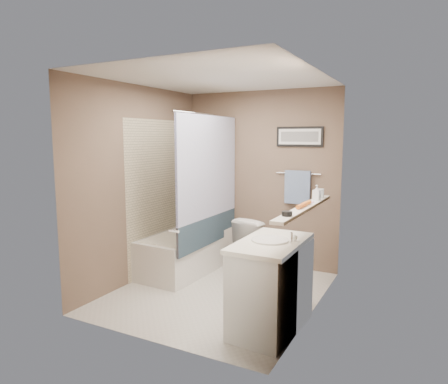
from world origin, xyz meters
The scene contains 33 objects.
ground centered at (0.00, 0.00, 0.00)m, with size 2.50×2.50×0.00m, color beige.
ceiling centered at (0.00, 0.00, 2.38)m, with size 2.20×2.50×0.04m, color silver.
wall_back centered at (0.00, 1.23, 1.20)m, with size 2.20×0.04×2.40m, color brown.
wall_front centered at (0.00, -1.23, 1.20)m, with size 2.20×0.04×2.40m, color brown.
wall_left centered at (-1.08, 0.00, 1.20)m, with size 0.04×2.50×2.40m, color brown.
wall_right centered at (1.08, 0.00, 1.20)m, with size 0.04×2.50×2.40m, color brown.
tile_surround centered at (-1.09, 0.50, 1.00)m, with size 0.02×1.55×2.00m, color #C0B291.
curtain_rod centered at (-0.40, 0.50, 2.05)m, with size 0.02×0.02×1.55m, color silver.
curtain_upper centered at (-0.40, 0.50, 1.40)m, with size 0.03×1.45×1.28m, color silver.
curtain_lower centered at (-0.40, 0.50, 0.58)m, with size 0.03×1.45×0.36m, color #2A3F4E.
mirror centered at (1.09, -0.15, 1.62)m, with size 0.02×1.60×1.00m, color silver.
shelf centered at (1.04, -0.15, 1.10)m, with size 0.12×1.60×0.03m, color silver.
towel_bar centered at (0.55, 1.22, 1.30)m, with size 0.02×0.02×0.60m, color silver.
towel centered at (0.55, 1.20, 1.12)m, with size 0.34×0.05×0.44m, color #94B0D8.
art_frame centered at (0.55, 1.23, 1.78)m, with size 0.62×0.03×0.26m, color black.
art_mat centered at (0.55, 1.22, 1.78)m, with size 0.56×0.00×0.20m, color white.
art_image centered at (0.55, 1.22, 1.78)m, with size 0.50×0.00×0.13m, color #595959.
door centered at (0.55, -1.24, 1.00)m, with size 0.80×0.02×2.00m, color silver.
door_handle centered at (0.22, -1.19, 1.00)m, with size 0.02×0.02×0.10m, color silver.
bathtub centered at (-0.75, 0.53, 0.25)m, with size 0.70×1.50×0.50m, color silver.
tub_rim centered at (-0.75, 0.53, 0.50)m, with size 0.56×1.36×0.02m, color white.
toilet centered at (0.15, 0.91, 0.37)m, with size 0.41×0.73×0.74m, color white.
vanity centered at (0.85, -0.54, 0.40)m, with size 0.50×0.90×0.80m, color silver.
countertop centered at (0.84, -0.54, 0.82)m, with size 0.54×0.96×0.04m, color silver.
sink_basin centered at (0.83, -0.54, 0.85)m, with size 0.34×0.34×0.01m, color silver.
faucet_spout centered at (1.03, -0.54, 0.89)m, with size 0.02×0.02×0.10m, color silver.
faucet_knob centered at (1.03, -0.44, 0.87)m, with size 0.05×0.05×0.05m, color white.
candle_bowl_near centered at (1.04, -0.69, 1.14)m, with size 0.09×0.09×0.04m, color black.
hair_brush_front centered at (1.04, -0.26, 1.14)m, with size 0.04×0.04×0.22m, color #CA5E1C.
hair_brush_back centered at (1.04, -0.12, 1.14)m, with size 0.04×0.04×0.22m, color orange.
pink_comb centered at (1.04, 0.06, 1.12)m, with size 0.03×0.16×0.01m, color pink.
glass_jar centered at (1.04, 0.44, 1.17)m, with size 0.08×0.08×0.10m, color silver.
soap_bottle centered at (1.04, 0.28, 1.19)m, with size 0.07×0.07×0.16m, color #999999.
Camera 1 is at (2.08, -3.87, 1.78)m, focal length 32.00 mm.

